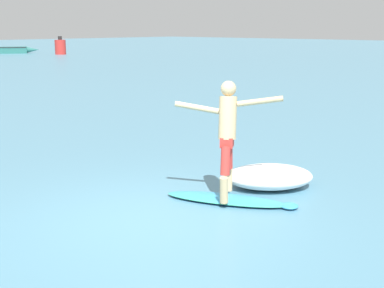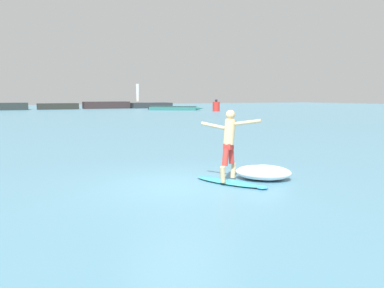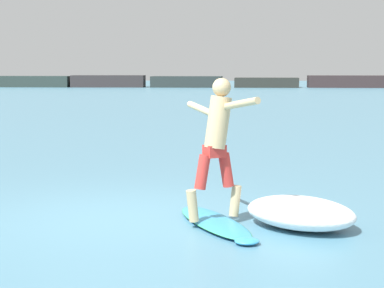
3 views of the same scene
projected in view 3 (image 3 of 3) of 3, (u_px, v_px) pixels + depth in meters
name	position (u px, v px, depth m)	size (l,w,h in m)	color
ground_plane	(118.00, 217.00, 9.02)	(200.00, 200.00, 0.00)	teal
rock_jetty_breakwater	(143.00, 81.00, 70.92)	(68.91, 4.90, 4.70)	#313235
surfboard	(215.00, 222.00, 8.51)	(1.34, 2.16, 0.22)	#3799CC
surfer	(217.00, 136.00, 8.43)	(1.01, 1.50, 1.87)	tan
wave_foam_at_tail	(300.00, 213.00, 8.41)	(1.89, 1.84, 0.39)	white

